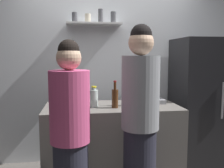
% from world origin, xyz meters
% --- Properties ---
extents(back_wall_assembly, '(4.80, 0.32, 2.60)m').
position_xyz_m(back_wall_assembly, '(-0.00, 1.25, 1.30)').
color(back_wall_assembly, white).
rests_on(back_wall_assembly, ground).
extents(refrigerator, '(0.58, 0.69, 1.72)m').
position_xyz_m(refrigerator, '(1.15, 0.85, 0.86)').
color(refrigerator, black).
rests_on(refrigerator, ground).
extents(counter, '(1.52, 0.71, 0.92)m').
position_xyz_m(counter, '(-0.07, 0.49, 0.46)').
color(counter, '#66605B').
rests_on(counter, ground).
extents(baking_pan, '(0.34, 0.24, 0.05)m').
position_xyz_m(baking_pan, '(0.41, 0.60, 0.95)').
color(baking_pan, gray).
rests_on(baking_pan, counter).
extents(utensil_holder, '(0.10, 0.10, 0.22)m').
position_xyz_m(utensil_holder, '(-0.37, 0.64, 0.98)').
color(utensil_holder, '#B2B2B7').
rests_on(utensil_holder, counter).
extents(wine_bottle_amber_glass, '(0.07, 0.07, 0.30)m').
position_xyz_m(wine_bottle_amber_glass, '(-0.05, 0.37, 1.03)').
color(wine_bottle_amber_glass, '#472814').
rests_on(wine_bottle_amber_glass, counter).
extents(wine_bottle_dark_glass, '(0.08, 0.08, 0.33)m').
position_xyz_m(wine_bottle_dark_glass, '(-0.44, 0.75, 1.05)').
color(wine_bottle_dark_glass, black).
rests_on(wine_bottle_dark_glass, counter).
extents(wine_bottle_pale_glass, '(0.07, 0.07, 0.31)m').
position_xyz_m(wine_bottle_pale_glass, '(0.08, 0.48, 1.03)').
color(wine_bottle_pale_glass, '#B2BFB2').
rests_on(wine_bottle_pale_glass, counter).
extents(water_bottle_plastic, '(0.09, 0.09, 0.24)m').
position_xyz_m(water_bottle_plastic, '(-0.27, 0.44, 1.02)').
color(water_bottle_plastic, silver).
rests_on(water_bottle_plastic, counter).
extents(person_pink_top, '(0.34, 0.34, 1.62)m').
position_xyz_m(person_pink_top, '(-0.52, -0.20, 0.80)').
color(person_pink_top, '#262633').
rests_on(person_pink_top, ground).
extents(person_grey_hoodie, '(0.34, 0.34, 1.76)m').
position_xyz_m(person_grey_hoodie, '(0.10, -0.13, 0.88)').
color(person_grey_hoodie, '#262633').
rests_on(person_grey_hoodie, ground).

